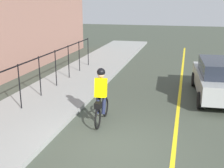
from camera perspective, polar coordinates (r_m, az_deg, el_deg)
The scene contains 6 objects.
ground_plane at distance 8.09m, azimuth 0.23°, elevation -12.36°, with size 80.00×80.00×0.00m, color #3C4337.
lane_line_centre at distance 7.90m, azimuth 11.88°, elevation -13.46°, with size 36.00×0.12×0.01m, color yellow.
sidewalk at distance 9.39m, azimuth -20.58°, elevation -8.73°, with size 40.00×3.20×0.15m, color gray.
iron_fence at distance 9.98m, azimuth -19.93°, elevation 0.24°, with size 16.21×0.04×1.60m.
cyclist_lead at distance 9.27m, azimuth -2.15°, elevation -2.43°, with size 1.71×0.37×1.83m.
patrol_sedan at distance 12.52m, azimuth 20.36°, elevation 1.07°, with size 4.50×2.14×1.58m.
Camera 1 is at (-6.89, -1.73, 3.85)m, focal length 46.83 mm.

